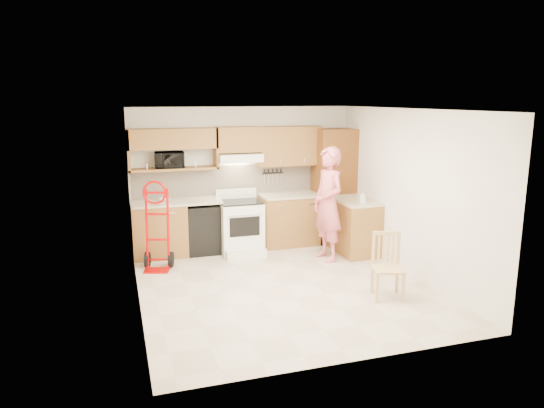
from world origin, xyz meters
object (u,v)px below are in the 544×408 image
microwave (169,160)px  range (241,223)px  hand_truck (156,230)px  person (328,204)px  dining_chair (388,266)px

microwave → range: bearing=-14.1°
hand_truck → person: bearing=9.5°
range → person: (1.27, -0.81, 0.41)m
hand_truck → dining_chair: size_ratio=1.45×
microwave → range: microwave is taller
microwave → person: size_ratio=0.26×
range → person: person is taller
microwave → hand_truck: 1.34m
person → dining_chair: person is taller
microwave → person: person is taller
microwave → range: size_ratio=0.46×
microwave → dining_chair: (2.53, -2.93, -1.19)m
microwave → range: (1.14, -0.37, -1.09)m
microwave → range: 1.62m
person → hand_truck: size_ratio=1.48×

